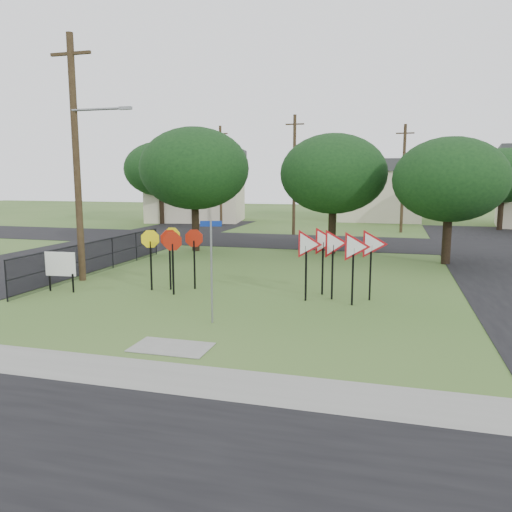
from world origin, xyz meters
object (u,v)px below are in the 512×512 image
Objects in this scene: street_name_sign at (211,265)px; info_board at (60,265)px; stop_sign_cluster at (172,245)px; yield_sign_cluster at (337,247)px.

street_name_sign reaches higher than info_board.
info_board is (-3.94, -1.48, -0.74)m from stop_sign_cluster.
stop_sign_cluster is at bearing 179.84° from yield_sign_cluster.
yield_sign_cluster is 10.41m from info_board.
yield_sign_cluster is at bearing 49.79° from street_name_sign.
street_name_sign is 0.92× the size of yield_sign_cluster.
yield_sign_cluster is at bearing 8.12° from info_board.
yield_sign_cluster reaches higher than info_board.
stop_sign_cluster is 6.33m from yield_sign_cluster.
street_name_sign is 7.44m from info_board.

